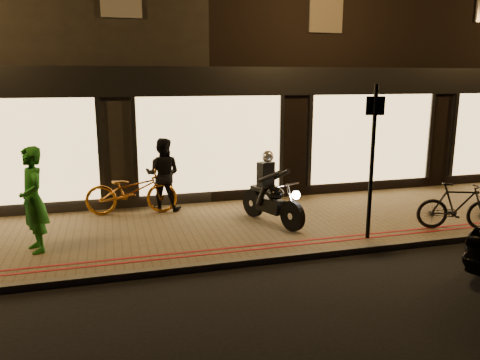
% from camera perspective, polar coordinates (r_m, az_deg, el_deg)
% --- Properties ---
extents(ground, '(90.00, 90.00, 0.00)m').
position_cam_1_polar(ground, '(8.39, 2.45, -10.31)').
color(ground, black).
rests_on(ground, ground).
extents(sidewalk, '(50.00, 4.00, 0.12)m').
position_cam_1_polar(sidewalk, '(10.16, -1.09, -5.83)').
color(sidewalk, brown).
rests_on(sidewalk, ground).
extents(kerb_stone, '(50.00, 0.14, 0.12)m').
position_cam_1_polar(kerb_stone, '(8.41, 2.35, -9.81)').
color(kerb_stone, '#59544C').
rests_on(kerb_stone, ground).
extents(red_kerb_lines, '(50.00, 0.26, 0.01)m').
position_cam_1_polar(red_kerb_lines, '(8.83, 1.33, -8.26)').
color(red_kerb_lines, '#980D0F').
rests_on(red_kerb_lines, sidewalk).
extents(building_row, '(48.00, 10.11, 8.50)m').
position_cam_1_polar(building_row, '(16.55, -7.58, 15.74)').
color(building_row, black).
rests_on(building_row, ground).
extents(motorcycle, '(0.87, 1.85, 1.59)m').
position_cam_1_polar(motorcycle, '(10.16, 3.78, -1.90)').
color(motorcycle, black).
rests_on(motorcycle, sidewalk).
extents(sign_post, '(0.35, 0.12, 3.00)m').
position_cam_1_polar(sign_post, '(9.30, 15.84, 3.01)').
color(sign_post, black).
rests_on(sign_post, sidewalk).
extents(bicycle_gold, '(2.15, 0.94, 1.10)m').
position_cam_1_polar(bicycle_gold, '(11.13, -13.09, -1.29)').
color(bicycle_gold, '#C07421').
rests_on(bicycle_gold, sidewalk).
extents(bicycle_dark, '(1.70, 1.05, 0.99)m').
position_cam_1_polar(bicycle_dark, '(10.75, 25.02, -2.92)').
color(bicycle_dark, black).
rests_on(bicycle_dark, sidewalk).
extents(person_green, '(0.70, 0.83, 1.93)m').
position_cam_1_polar(person_green, '(9.20, -23.91, -2.23)').
color(person_green, '#1E6E1D').
rests_on(person_green, sidewalk).
extents(person_dark, '(1.02, 0.90, 1.74)m').
position_cam_1_polar(person_dark, '(11.25, -9.38, 0.68)').
color(person_dark, black).
rests_on(person_dark, sidewalk).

